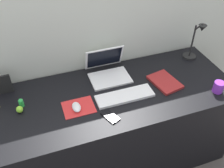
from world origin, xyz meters
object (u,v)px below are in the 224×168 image
Objects in this scene: notebook_pad at (165,82)px; toy_figurine_lime at (20,109)px; keyboard at (125,96)px; picture_frame at (3,85)px; coffee_mug at (218,87)px; mouse at (76,107)px; desk_lamp at (195,43)px; cell_phone at (110,116)px; toy_figurine_green at (21,103)px; laptop at (107,69)px.

toy_figurine_lime reaches higher than notebook_pad.
picture_frame is at bearing 157.57° from keyboard.
coffee_mug reaches higher than toy_figurine_lime.
mouse is 0.56m from picture_frame.
desk_lamp is at bearing 82.88° from coffee_mug.
coffee_mug is (0.65, -0.16, 0.03)m from keyboard.
desk_lamp reaches higher than toy_figurine_lime.
notebook_pad is at bearing -2.62° from toy_figurine_lime.
cell_phone is 0.37× the size of desk_lamp.
keyboard is 8.31× the size of toy_figurine_lime.
toy_figurine_lime is (-1.41, -0.16, -0.13)m from desk_lamp.
desk_lamp is at bearing 18.96° from notebook_pad.
mouse is 0.37m from toy_figurine_lime.
picture_frame is at bearing 177.18° from desk_lamp.
coffee_mug is (-0.05, -0.42, -0.12)m from desk_lamp.
notebook_pad is 1.04m from toy_figurine_lime.
notebook_pad is 4.87× the size of toy_figurine_lime.
coffee_mug is (0.31, -0.21, 0.03)m from notebook_pad.
mouse is at bearing 173.52° from notebook_pad.
coffee_mug reaches higher than mouse.
desk_lamp is at bearing 1.68° from cell_phone.
mouse is 1.16× the size of coffee_mug.
notebook_pad is 1.03m from toy_figurine_green.
desk_lamp is (0.70, 0.25, 0.15)m from keyboard.
mouse is 1.09m from desk_lamp.
picture_frame reaches higher than cell_phone.
cell_phone is 1.55× the size of coffee_mug.
desk_lamp reaches higher than toy_figurine_green.
desk_lamp is (0.86, 0.40, 0.15)m from cell_phone.
mouse reaches higher than cell_phone.
laptop is 0.44m from notebook_pad.
desk_lamp reaches higher than coffee_mug.
coffee_mug is 1.67× the size of toy_figurine_lime.
cell_phone is (-0.13, -0.43, -0.05)m from laptop.
notebook_pad is (0.34, 0.05, 0.00)m from keyboard.
mouse is 0.37m from toy_figurine_green.
cell_phone is (0.19, -0.14, -0.02)m from mouse.
toy_figurine_lime reaches higher than keyboard.
cell_phone is at bearing -36.65° from picture_frame.
coffee_mug reaches higher than cell_phone.
laptop is 0.43m from mouse.
notebook_pad is at bearing -150.31° from desk_lamp.
coffee_mug is at bearing -14.23° from keyboard.
coffee_mug is (1.44, -0.49, -0.03)m from picture_frame.
picture_frame is 1.52m from coffee_mug.
coffee_mug is at bearing -9.11° from mouse.
coffee_mug is at bearing -24.53° from cell_phone.
cell_phone is 0.61m from toy_figurine_green.
keyboard is 4.96× the size of coffee_mug.
keyboard is 0.67m from coffee_mug.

